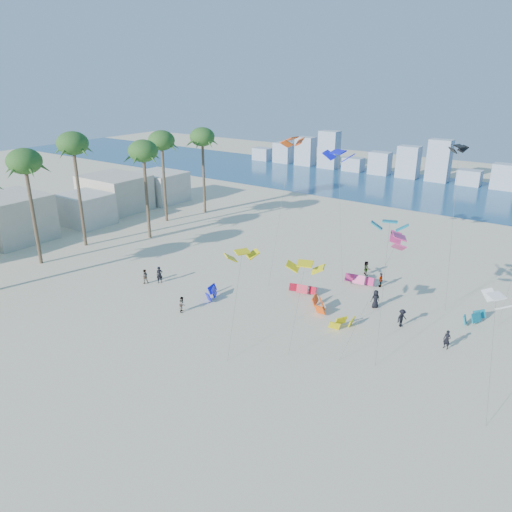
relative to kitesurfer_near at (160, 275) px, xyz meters
The scene contains 10 objects.
ground 15.15m from the kitesurfer_near, 59.99° to the right, with size 220.00×220.00×0.00m, color beige.
ocean 59.40m from the kitesurfer_near, 82.68° to the left, with size 220.00×220.00×0.00m, color navy.
kitesurfer_near is the anchor object (origin of this frame).
kitesurfer_mid 7.47m from the kitesurfer_near, 27.80° to the right, with size 0.74×0.58×1.52m, color gray.
kitesurfers_far 19.68m from the kitesurfer_near, 23.65° to the left, with size 30.72×17.07×1.80m.
grounded_kites 18.67m from the kitesurfer_near, 19.80° to the left, with size 24.91×13.41×1.02m.
flying_kites 25.34m from the kitesurfer_near, 19.23° to the left, with size 32.50×26.21×18.58m.
palm_row 18.22m from the kitesurfer_near, 168.05° to the left, with size 8.30×44.80×14.48m.
beachfront_buildings 27.30m from the kitesurfer_near, 163.54° to the left, with size 11.50×43.00×6.00m.
distant_skyline 69.23m from the kitesurfer_near, 84.71° to the left, with size 85.00×3.00×8.40m.
Camera 1 is at (28.60, -19.99, 21.38)m, focal length 34.32 mm.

